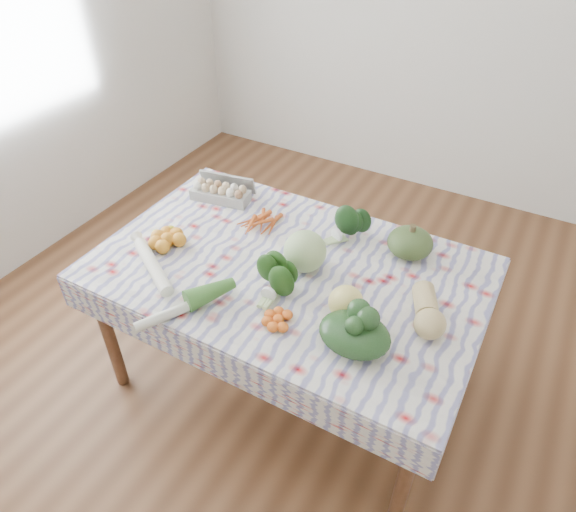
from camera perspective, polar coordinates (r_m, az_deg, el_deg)
The scene contains 16 objects.
ground at distance 2.77m, azimuth -0.00°, elevation -13.31°, with size 4.50×4.50×0.00m, color brown.
dining_table at distance 2.27m, azimuth -0.00°, elevation -2.78°, with size 1.60×1.00×0.75m.
tablecloth at distance 2.22m, azimuth -0.00°, elevation -1.28°, with size 1.66×1.06×0.01m, color silver.
egg_carton at distance 2.65m, azimuth -7.53°, elevation 6.95°, with size 0.30×0.12×0.08m, color #9E9E99.
carrot_bunch at distance 2.42m, azimuth -3.50°, elevation 3.22°, with size 0.20×0.19×0.04m, color #C8551F.
kale_bunch at distance 2.35m, azimuth 6.44°, elevation 3.41°, with size 0.17×0.15×0.15m, color #163815.
kabocha_squash at distance 2.31m, azimuth 13.41°, elevation 1.45°, with size 0.20×0.20×0.13m, color #3E5527.
cabbage at distance 2.16m, azimuth 1.89°, elevation 0.52°, with size 0.18×0.18×0.18m, color #A3C47D.
butternut_squash at distance 2.01m, azimuth 15.27°, elevation -5.76°, with size 0.12×0.26×0.12m, color tan.
orange_cluster at distance 2.38m, azimuth -13.26°, elevation 1.80°, with size 0.21×0.21×0.07m, color orange.
broccoli at distance 2.05m, azimuth -1.52°, elevation -3.03°, with size 0.16×0.16×0.12m, color #1F4915.
mandarin_cluster at distance 1.96m, azimuth -1.10°, elevation -7.02°, with size 0.15×0.15×0.04m, color orange.
grapefruit at distance 1.97m, azimuth 6.45°, elevation -5.14°, with size 0.14×0.14×0.14m, color #E6D46B.
spinach_bag at distance 1.87m, azimuth 7.42°, elevation -8.62°, with size 0.27×0.21×0.12m, color #183316.
daikon at distance 2.25m, azimuth -14.78°, elevation -1.09°, with size 0.06×0.06×0.39m, color white.
leek at distance 2.04m, azimuth -11.36°, elevation -5.58°, with size 0.04×0.04×0.41m, color beige.
Camera 1 is at (0.83, -1.48, 2.19)m, focal length 32.00 mm.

